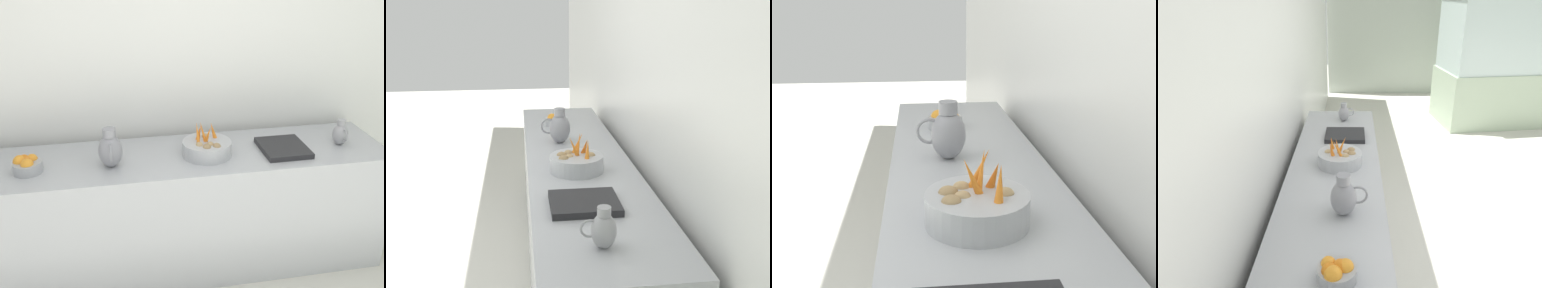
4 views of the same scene
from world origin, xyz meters
TOP-DOWN VIEW (x-y plane):
  - tile_wall_left at (-1.95, 0.21)m, footprint 0.10×9.04m
  - prep_counter at (-1.51, -0.29)m, footprint 0.66×3.01m
  - vegetable_colander at (-1.47, -0.01)m, footprint 0.32×0.32m
  - orange_bowl at (-1.45, -1.14)m, footprint 0.18×0.18m
  - metal_pitcher_tall at (-1.42, -0.63)m, footprint 0.21×0.15m
  - metal_pitcher_short at (-1.46, 0.92)m, footprint 0.15×0.11m
  - counter_sink_basin at (-1.45, 0.51)m, footprint 0.34×0.30m

SIDE VIEW (x-z plane):
  - prep_counter at x=-1.51m, z-range 0.00..0.86m
  - counter_sink_basin at x=-1.45m, z-range 0.86..0.90m
  - orange_bowl at x=-1.45m, z-range 0.86..0.97m
  - vegetable_colander at x=-1.47m, z-range 0.80..1.03m
  - metal_pitcher_short at x=-1.46m, z-range 0.86..1.04m
  - metal_pitcher_tall at x=-1.42m, z-range 0.85..1.10m
  - tile_wall_left at x=-1.95m, z-range 0.00..3.00m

